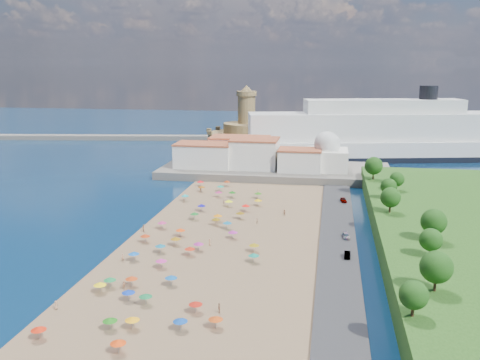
# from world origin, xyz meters

# --- Properties ---
(ground) EXTENTS (700.00, 700.00, 0.00)m
(ground) POSITION_xyz_m (0.00, 0.00, 0.00)
(ground) COLOR #071938
(ground) RESTS_ON ground
(terrace) EXTENTS (90.00, 36.00, 3.00)m
(terrace) POSITION_xyz_m (10.00, 73.00, 1.50)
(terrace) COLOR #59544C
(terrace) RESTS_ON ground
(jetty) EXTENTS (18.00, 70.00, 2.40)m
(jetty) POSITION_xyz_m (-12.00, 108.00, 1.20)
(jetty) COLOR #59544C
(jetty) RESTS_ON ground
(breakwater) EXTENTS (199.03, 34.77, 2.60)m
(breakwater) POSITION_xyz_m (-110.00, 153.00, 1.30)
(breakwater) COLOR #59544C
(breakwater) RESTS_ON ground
(waterfront_buildings) EXTENTS (57.00, 29.00, 11.00)m
(waterfront_buildings) POSITION_xyz_m (-3.05, 73.64, 7.88)
(waterfront_buildings) COLOR silver
(waterfront_buildings) RESTS_ON terrace
(domed_building) EXTENTS (16.00, 16.00, 15.00)m
(domed_building) POSITION_xyz_m (30.00, 71.00, 8.97)
(domed_building) COLOR silver
(domed_building) RESTS_ON terrace
(fortress) EXTENTS (40.00, 40.00, 32.40)m
(fortress) POSITION_xyz_m (-12.00, 138.00, 6.68)
(fortress) COLOR olive
(fortress) RESTS_ON ground
(cruise_ship) EXTENTS (154.54, 55.20, 33.49)m
(cruise_ship) POSITION_xyz_m (54.48, 116.04, 9.92)
(cruise_ship) COLOR black
(cruise_ship) RESTS_ON ground
(beach_parasols) EXTENTS (32.09, 115.59, 2.20)m
(beach_parasols) POSITION_xyz_m (-1.46, -11.49, 2.15)
(beach_parasols) COLOR gray
(beach_parasols) RESTS_ON beach
(beachgoers) EXTENTS (36.26, 92.72, 1.89)m
(beachgoers) POSITION_xyz_m (-0.60, -0.65, 1.13)
(beachgoers) COLOR tan
(beachgoers) RESTS_ON beach
(parked_cars) EXTENTS (2.22, 53.84, 1.35)m
(parked_cars) POSITION_xyz_m (36.00, 4.50, 1.34)
(parked_cars) COLOR gray
(parked_cars) RESTS_ON promenade
(hillside_trees) EXTENTS (14.29, 104.04, 7.55)m
(hillside_trees) POSITION_xyz_m (48.91, -5.57, 10.03)
(hillside_trees) COLOR #382314
(hillside_trees) RESTS_ON hillside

